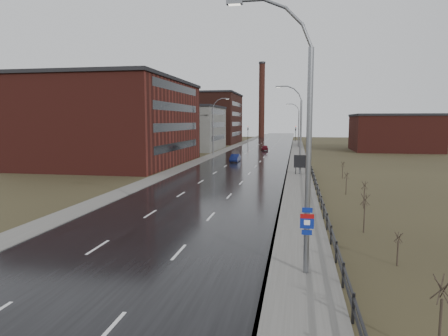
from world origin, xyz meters
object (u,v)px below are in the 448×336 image
at_px(car_far, 265,148).
at_px(billboard, 303,162).
at_px(streetlight_main, 301,141).
at_px(car_near, 235,158).

bearing_deg(car_far, billboard, 94.40).
relative_size(streetlight_main, billboard, 4.56).
relative_size(billboard, car_near, 0.68).
bearing_deg(car_far, car_near, 77.43).
relative_size(streetlight_main, car_near, 3.10).
height_order(billboard, car_far, billboard).
distance_m(streetlight_main, car_near, 50.13).
height_order(billboard, car_near, billboard).
bearing_deg(streetlight_main, billboard, 88.92).
relative_size(billboard, car_far, 0.70).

